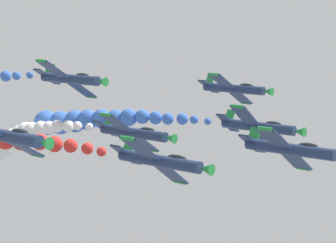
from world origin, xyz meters
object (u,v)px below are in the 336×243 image
Objects in this scene: airplane_high_slot at (71,79)px; airplane_right_outer at (235,89)px; airplane_left_outer at (135,133)px; airplane_left_inner at (259,127)px; airplane_lead at (291,149)px; airplane_trailing at (6,136)px; airplane_right_inner at (161,161)px.

airplane_right_outer is at bearing 152.09° from airplane_high_slot.
airplane_left_outer is 1.00× the size of airplane_high_slot.
airplane_left_inner is 1.00× the size of airplane_high_slot.
airplane_lead is 18.64m from airplane_left_outer.
airplane_right_outer reaches higher than airplane_trailing.
airplane_right_outer is (-18.76, -18.08, 2.79)m from airplane_lead.
airplane_left_outer is 11.08m from airplane_high_slot.
airplane_right_inner is 1.00× the size of airplane_right_outer.
airplane_trailing is (28.23, -8.26, 2.10)m from airplane_left_inner.
airplane_left_inner is at bearing 44.08° from airplane_right_outer.
airplane_left_inner is at bearing -178.68° from airplane_right_inner.
airplane_trailing is at bearing 1.72° from airplane_right_outer.
airplane_left_outer is 1.00× the size of airplane_trailing.
airplane_trailing reaches higher than airplane_left_outer.
airplane_lead is 26.20m from airplane_right_outer.
airplane_left_inner is 18.02m from airplane_right_inner.
airplane_trailing is at bearing -40.30° from airplane_right_inner.
airplane_left_inner is at bearing 163.69° from airplane_trailing.
airplane_left_inner is 1.00× the size of airplane_trailing.
airplane_right_outer is at bearing -136.06° from airplane_lead.
airplane_right_outer is (-9.71, -9.40, 2.78)m from airplane_left_inner.
airplane_right_outer reaches higher than airplane_left_inner.
airplane_high_slot is at bearing -112.58° from airplane_right_inner.
airplane_left_inner is 1.00× the size of airplane_right_inner.
airplane_left_inner is at bearing 134.05° from airplane_left_outer.
airplane_right_outer is (-19.34, 0.55, 3.21)m from airplane_left_outer.
airplane_trailing is (10.23, -8.68, 2.78)m from airplane_right_inner.
airplane_trailing is (18.61, 1.69, 2.53)m from airplane_left_outer.
airplane_high_slot is (0.60, -28.34, 4.91)m from airplane_lead.
airplane_left_outer reaches higher than airplane_right_inner.
airplane_trailing is 1.00× the size of airplane_high_slot.
airplane_high_slot reaches higher than airplane_lead.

